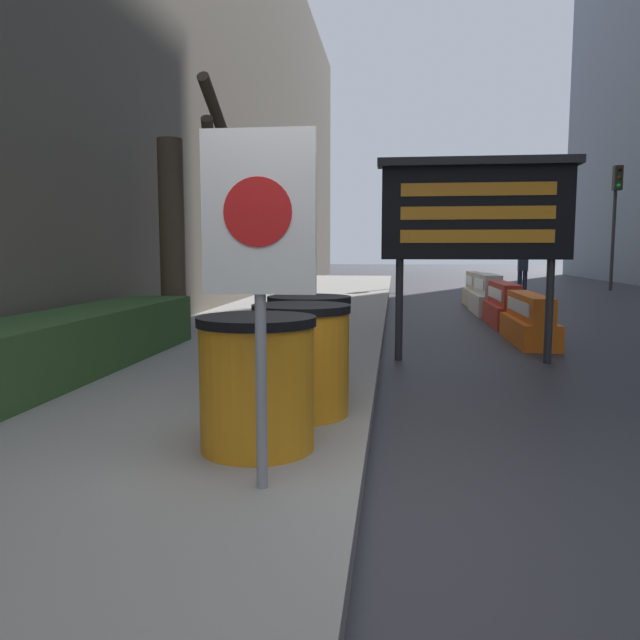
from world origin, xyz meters
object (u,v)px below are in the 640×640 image
Objects in this scene: barrel_drum_back at (309,343)px; warning_sign at (259,242)px; barrel_drum_foreground at (257,383)px; jersey_barrier_red_striped at (503,307)px; message_board at (476,211)px; jersey_barrier_cream at (475,291)px; traffic_light_far_side at (616,201)px; jersey_barrier_orange_far at (529,321)px; barrel_drum_middle at (301,359)px; pedestrian_worker at (523,265)px; traffic_light_near_curb at (402,211)px; traffic_cone_near at (484,286)px; jersey_barrier_white at (487,296)px.

barrel_drum_back is 0.45× the size of warning_sign.
barrel_drum_foreground reaches higher than jersey_barrier_red_striped.
message_board is 8.56m from jersey_barrier_cream.
jersey_barrier_cream is 0.39× the size of traffic_light_far_side.
jersey_barrier_red_striped is at bearing 70.65° from barrel_drum_foreground.
barrel_drum_back reaches higher than jersey_barrier_orange_far.
barrel_drum_foreground is 0.88m from barrel_drum_middle.
message_board is 1.54× the size of pedestrian_worker.
traffic_light_near_curb is at bearing 111.71° from jersey_barrier_cream.
traffic_cone_near is at bearing -139.88° from traffic_light_far_side.
message_board reaches higher than barrel_drum_foreground.
traffic_light_far_side is 2.60× the size of pedestrian_worker.
message_board is 11.04m from traffic_cone_near.
message_board is 2.61m from jersey_barrier_orange_far.
jersey_barrier_white is 4.60m from traffic_cone_near.
barrel_drum_back is 3.38m from message_board.
traffic_cone_near is 4.03m from traffic_light_near_curb.
message_board is at bearing 71.06° from warning_sign.
jersey_barrier_red_striped is 0.45× the size of traffic_light_far_side.
jersey_barrier_cream is (1.07, 8.35, -1.54)m from message_board.
traffic_cone_near is (3.40, 13.36, -0.21)m from barrel_drum_back.
jersey_barrier_cream is (2.77, 13.31, -1.10)m from warning_sign.
barrel_drum_foreground is at bearing -109.35° from jersey_barrier_red_striped.
jersey_barrier_orange_far is 14.64m from traffic_light_far_side.
message_board reaches higher than jersey_barrier_white.
traffic_light_near_curb is at bearing 87.10° from warning_sign.
pedestrian_worker is (4.60, 13.86, 0.39)m from barrel_drum_back.
barrel_drum_foreground is at bearing -105.58° from jersey_barrier_white.
barrel_drum_middle and barrel_drum_back have the same top height.
traffic_light_near_curb reaches higher than barrel_drum_foreground.
traffic_cone_near is at bearing 86.43° from jersey_barrier_orange_far.
traffic_light_near_curb is (0.98, 15.57, 2.14)m from barrel_drum_back.
pedestrian_worker is (4.54, 14.73, 0.39)m from barrel_drum_middle.
barrel_drum_middle is 1.00× the size of barrel_drum_back.
traffic_light_near_curb is at bearing 86.43° from barrel_drum_foreground.
jersey_barrier_white is (2.94, 10.53, -0.20)m from barrel_drum_foreground.
barrel_drum_middle is at bearing -106.05° from jersey_barrier_white.
jersey_barrier_cream reaches higher than traffic_cone_near.
barrel_drum_back is 13.79m from traffic_cone_near.
warning_sign is 7.37m from jersey_barrier_orange_far.
warning_sign is at bearing -108.94° from message_board.
message_board reaches higher than jersey_barrier_orange_far.
barrel_drum_foreground is 1.10× the size of traffic_cone_near.
barrel_drum_middle is 5.90m from jersey_barrier_orange_far.
barrel_drum_back reaches higher than jersey_barrier_white.
jersey_barrier_orange_far is 1.07× the size of jersey_barrier_white.
barrel_drum_middle reaches higher than jersey_barrier_orange_far.
traffic_light_far_side is at bearing 40.12° from traffic_cone_near.
barrel_drum_foreground is at bearing 167.92° from pedestrian_worker.
jersey_barrier_cream is at bearing -129.83° from traffic_light_far_side.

